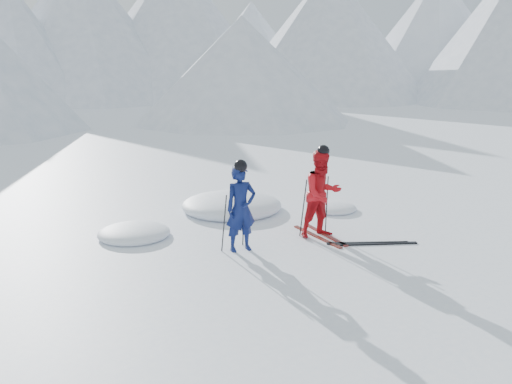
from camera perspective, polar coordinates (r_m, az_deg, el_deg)
ground at (r=12.04m, az=8.80°, el=-4.24°), size 160.00×160.00×0.00m
mountain_range at (r=45.51m, az=-20.39°, el=16.47°), size 106.15×62.94×15.53m
skier_blue at (r=10.57m, az=-1.60°, el=-1.73°), size 0.70×0.53×1.71m
skier_red at (r=11.49m, az=6.97°, el=-0.20°), size 1.03×0.87×1.86m
pole_blue_left at (r=10.60m, az=-3.38°, el=-3.31°), size 0.12×0.08×1.14m
pole_blue_right at (r=10.98m, az=-1.30°, el=-2.69°), size 0.12×0.07×1.14m
pole_red_left at (r=11.54m, az=5.00°, el=-1.69°), size 0.12×0.10×1.24m
pole_red_right at (r=11.87m, az=7.46°, el=-1.32°), size 0.12×0.09×1.24m
ski_worn_left at (r=11.66m, az=6.42°, el=-4.68°), size 0.37×1.69×0.03m
ski_worn_right at (r=11.82m, az=7.26°, el=-4.45°), size 0.48×1.67×0.03m
ski_loose_a at (r=11.41m, az=11.65°, el=-5.27°), size 1.45×1.04×0.03m
ski_loose_b at (r=11.40m, az=12.55°, el=-5.34°), size 1.48×1.00×0.03m
snow_lumps at (r=13.37m, az=-3.24°, el=-2.31°), size 6.29×3.43×0.56m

